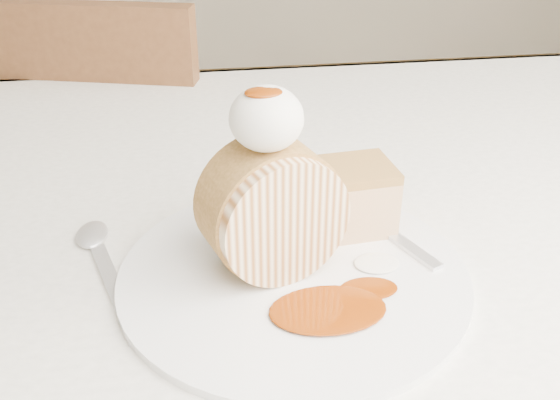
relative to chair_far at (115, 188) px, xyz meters
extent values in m
cube|color=white|center=(0.27, -0.54, 0.24)|extent=(1.40, 0.90, 0.04)
cube|color=white|center=(0.27, -0.10, 0.12)|extent=(1.40, 0.01, 0.28)
cube|color=brown|center=(0.02, 0.08, -0.08)|extent=(0.50, 0.50, 0.04)
cube|color=brown|center=(-0.03, -0.10, 0.16)|extent=(0.40, 0.15, 0.43)
cylinder|color=brown|center=(0.24, 0.20, -0.30)|extent=(0.04, 0.04, 0.40)
cylinder|color=brown|center=(-0.10, 0.30, -0.30)|extent=(0.04, 0.04, 0.40)
cylinder|color=brown|center=(0.14, -0.14, -0.30)|extent=(0.04, 0.04, 0.40)
cylinder|color=brown|center=(-0.19, -0.04, -0.30)|extent=(0.04, 0.04, 0.40)
cylinder|color=white|center=(0.23, -0.67, 0.26)|extent=(0.32, 0.32, 0.01)
cylinder|color=beige|center=(0.22, -0.66, 0.32)|extent=(0.12, 0.09, 0.11)
cube|color=#B48144|center=(0.30, -0.61, 0.29)|extent=(0.07, 0.07, 0.05)
ellipsoid|color=white|center=(0.21, -0.66, 0.40)|extent=(0.06, 0.06, 0.05)
ellipsoid|color=#772B04|center=(0.21, -0.66, 0.43)|extent=(0.03, 0.02, 0.01)
cube|color=silver|center=(0.33, -0.63, 0.26)|extent=(0.09, 0.17, 0.00)
cube|color=silver|center=(0.09, -0.67, 0.26)|extent=(0.08, 0.17, 0.00)
camera|label=1|loc=(0.16, -1.09, 0.58)|focal=40.00mm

